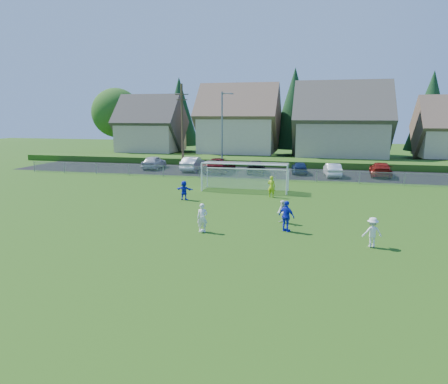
{
  "coord_description": "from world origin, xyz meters",
  "views": [
    {
      "loc": [
        6.09,
        -17.63,
        6.52
      ],
      "look_at": [
        0.0,
        8.0,
        1.4
      ],
      "focal_mm": 32.0,
      "sensor_mm": 36.0,
      "label": 1
    }
  ],
  "objects_px": {
    "player_white_c": "(372,232)",
    "car_c": "(219,165)",
    "soccer_ball": "(202,231)",
    "player_blue_a": "(287,216)",
    "car_a": "(154,162)",
    "car_f": "(332,170)",
    "car_d": "(256,167)",
    "car_b": "(193,164)",
    "car_e": "(300,167)",
    "car_g": "(381,169)",
    "soccer_goal": "(245,172)",
    "goalkeeper": "(272,187)",
    "player_white_b": "(283,212)",
    "player_white_a": "(202,218)",
    "player_blue_b": "(184,190)"
  },
  "relations": [
    {
      "from": "player_blue_a",
      "to": "car_a",
      "type": "distance_m",
      "value": 29.48
    },
    {
      "from": "player_white_a",
      "to": "car_g",
      "type": "height_order",
      "value": "player_white_a"
    },
    {
      "from": "goalkeeper",
      "to": "car_c",
      "type": "bearing_deg",
      "value": -43.95
    },
    {
      "from": "car_b",
      "to": "car_e",
      "type": "bearing_deg",
      "value": -179.61
    },
    {
      "from": "car_b",
      "to": "car_e",
      "type": "xyz_separation_m",
      "value": [
        12.41,
        0.35,
        -0.12
      ]
    },
    {
      "from": "car_b",
      "to": "soccer_goal",
      "type": "relative_size",
      "value": 0.67
    },
    {
      "from": "player_white_c",
      "to": "car_g",
      "type": "relative_size",
      "value": 0.29
    },
    {
      "from": "car_e",
      "to": "player_blue_b",
      "type": "bearing_deg",
      "value": 58.12
    },
    {
      "from": "player_white_b",
      "to": "car_f",
      "type": "height_order",
      "value": "player_white_b"
    },
    {
      "from": "player_blue_a",
      "to": "car_e",
      "type": "relative_size",
      "value": 0.43
    },
    {
      "from": "player_white_b",
      "to": "car_a",
      "type": "distance_m",
      "value": 27.95
    },
    {
      "from": "player_blue_a",
      "to": "car_a",
      "type": "xyz_separation_m",
      "value": [
        -18.0,
        23.34,
        -0.08
      ]
    },
    {
      "from": "goalkeeper",
      "to": "car_g",
      "type": "distance_m",
      "value": 17.05
    },
    {
      "from": "soccer_ball",
      "to": "player_blue_a",
      "type": "bearing_deg",
      "value": 16.62
    },
    {
      "from": "car_d",
      "to": "car_g",
      "type": "height_order",
      "value": "car_g"
    },
    {
      "from": "player_white_a",
      "to": "car_e",
      "type": "height_order",
      "value": "player_white_a"
    },
    {
      "from": "player_white_c",
      "to": "car_c",
      "type": "height_order",
      "value": "car_c"
    },
    {
      "from": "player_white_b",
      "to": "soccer_goal",
      "type": "height_order",
      "value": "soccer_goal"
    },
    {
      "from": "player_white_b",
      "to": "car_a",
      "type": "relative_size",
      "value": 0.31
    },
    {
      "from": "player_white_c",
      "to": "car_d",
      "type": "height_order",
      "value": "player_white_c"
    },
    {
      "from": "car_b",
      "to": "car_f",
      "type": "bearing_deg",
      "value": 175.49
    },
    {
      "from": "car_d",
      "to": "player_white_a",
      "type": "bearing_deg",
      "value": 84.18
    },
    {
      "from": "car_b",
      "to": "soccer_ball",
      "type": "bearing_deg",
      "value": 107.65
    },
    {
      "from": "goalkeeper",
      "to": "car_c",
      "type": "height_order",
      "value": "goalkeeper"
    },
    {
      "from": "soccer_ball",
      "to": "car_b",
      "type": "distance_m",
      "value": 25.5
    },
    {
      "from": "player_white_a",
      "to": "car_f",
      "type": "height_order",
      "value": "player_white_a"
    },
    {
      "from": "player_white_a",
      "to": "soccer_goal",
      "type": "xyz_separation_m",
      "value": [
        0.12,
        12.83,
        0.81
      ]
    },
    {
      "from": "player_blue_a",
      "to": "car_e",
      "type": "height_order",
      "value": "player_blue_a"
    },
    {
      "from": "player_white_c",
      "to": "player_blue_a",
      "type": "height_order",
      "value": "player_blue_a"
    },
    {
      "from": "player_white_c",
      "to": "car_g",
      "type": "distance_m",
      "value": 25.12
    },
    {
      "from": "car_a",
      "to": "player_blue_b",
      "type": "bearing_deg",
      "value": 117.34
    },
    {
      "from": "soccer_ball",
      "to": "car_b",
      "type": "xyz_separation_m",
      "value": [
        -8.25,
        24.12,
        0.71
      ]
    },
    {
      "from": "player_blue_a",
      "to": "car_b",
      "type": "distance_m",
      "value": 26.11
    },
    {
      "from": "player_white_a",
      "to": "player_white_c",
      "type": "height_order",
      "value": "player_white_a"
    },
    {
      "from": "car_d",
      "to": "player_blue_a",
      "type": "bearing_deg",
      "value": 95.79
    },
    {
      "from": "player_white_c",
      "to": "car_f",
      "type": "relative_size",
      "value": 0.35
    },
    {
      "from": "goalkeeper",
      "to": "car_g",
      "type": "bearing_deg",
      "value": -110.45
    },
    {
      "from": "goalkeeper",
      "to": "car_a",
      "type": "distance_m",
      "value": 21.29
    },
    {
      "from": "player_white_c",
      "to": "car_c",
      "type": "relative_size",
      "value": 0.26
    },
    {
      "from": "player_blue_b",
      "to": "car_a",
      "type": "bearing_deg",
      "value": -53.45
    },
    {
      "from": "player_white_b",
      "to": "player_blue_b",
      "type": "distance_m",
      "value": 9.55
    },
    {
      "from": "soccer_ball",
      "to": "car_d",
      "type": "xyz_separation_m",
      "value": [
        -0.67,
        23.77,
        0.61
      ]
    },
    {
      "from": "car_d",
      "to": "car_e",
      "type": "height_order",
      "value": "car_d"
    },
    {
      "from": "car_b",
      "to": "car_a",
      "type": "bearing_deg",
      "value": -7.73
    },
    {
      "from": "player_white_b",
      "to": "goalkeeper",
      "type": "xyz_separation_m",
      "value": [
        -1.57,
        7.72,
        0.15
      ]
    },
    {
      "from": "car_e",
      "to": "car_g",
      "type": "distance_m",
      "value": 8.56
    },
    {
      "from": "player_blue_a",
      "to": "soccer_goal",
      "type": "bearing_deg",
      "value": -38.38
    },
    {
      "from": "car_e",
      "to": "soccer_goal",
      "type": "height_order",
      "value": "soccer_goal"
    },
    {
      "from": "car_a",
      "to": "car_f",
      "type": "distance_m",
      "value": 21.17
    },
    {
      "from": "player_white_a",
      "to": "player_white_c",
      "type": "distance_m",
      "value": 9.0
    }
  ]
}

